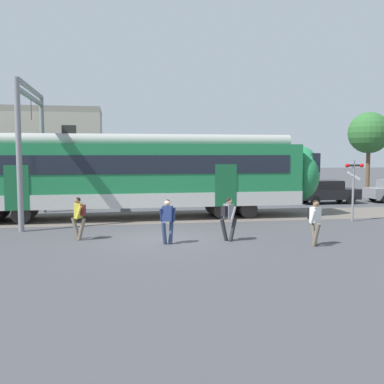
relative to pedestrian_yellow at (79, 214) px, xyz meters
name	(u,v)px	position (x,y,z in m)	size (l,w,h in m)	color
ground_plane	(163,239)	(3.20, -0.48, -0.99)	(160.00, 160.00, 0.00)	#424247
pedestrian_yellow	(79,214)	(0.00, 0.00, 0.00)	(0.61, 0.61, 1.67)	#6B6051
pedestrian_navy	(168,218)	(3.27, -1.39, -0.03)	(0.65, 0.57, 1.67)	navy
pedestrian_grey	(228,215)	(5.61, -1.20, 0.00)	(0.71, 0.53, 1.67)	#28282D
pedestrian_white	(315,219)	(8.47, -2.60, 0.00)	(0.52, 0.71, 1.67)	#6B6051
parked_car_black	(327,192)	(15.37, 10.21, -0.21)	(4.00, 1.76, 1.54)	black
catenary_gantry	(32,133)	(-2.59, 5.53, 3.32)	(0.24, 6.64, 6.53)	gray
crossing_signal	(354,181)	(12.89, 2.59, 1.02)	(0.96, 0.22, 3.00)	gray
street_tree_right	(369,133)	(21.36, 15.34, 3.94)	(3.26, 3.26, 6.60)	brown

